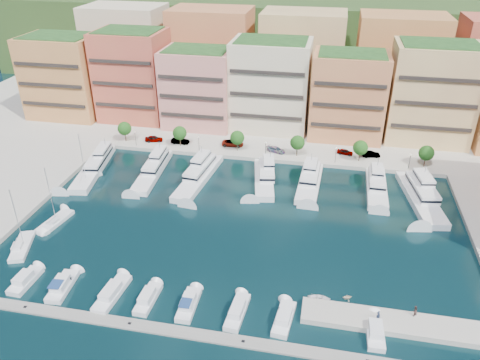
{
  "coord_description": "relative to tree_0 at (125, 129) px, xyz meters",
  "views": [
    {
      "loc": [
        15.23,
        -78.38,
        54.82
      ],
      "look_at": [
        -2.24,
        8.54,
        6.0
      ],
      "focal_mm": 35.0,
      "sensor_mm": 36.0,
      "label": 1
    }
  ],
  "objects": [
    {
      "name": "finger_pier",
      "position": [
        70.0,
        -55.5,
        -4.74
      ],
      "size": [
        32.0,
        5.0,
        2.0
      ],
      "primitive_type": "cube",
      "color": "#9E998E",
      "rests_on": "ground"
    },
    {
      "name": "sailboat_2",
      "position": [
        -0.4,
        -23.35,
        -4.42
      ],
      "size": [
        4.79,
        8.14,
        13.2
      ],
      "color": "white",
      "rests_on": "ground"
    },
    {
      "name": "yacht_5",
      "position": [
        67.76,
        -12.77,
        -3.53
      ],
      "size": [
        4.61,
        18.09,
        7.3
      ],
      "color": "white",
      "rests_on": "ground"
    },
    {
      "name": "apartment_1",
      "position": [
        -4.0,
        18.49,
        9.57
      ],
      "size": [
        20.0,
        16.5,
        26.8
      ],
      "color": "#B85B3D",
      "rests_on": "north_quay"
    },
    {
      "name": "apartment_2",
      "position": [
        17.0,
        16.49,
        7.57
      ],
      "size": [
        20.0,
        15.5,
        22.8
      ],
      "color": "tan",
      "rests_on": "north_quay"
    },
    {
      "name": "lamppost_1",
      "position": [
        22.0,
        -2.3,
        -0.92
      ],
      "size": [
        0.3,
        0.3,
        4.2
      ],
      "color": "black",
      "rests_on": "north_quay"
    },
    {
      "name": "tree_1",
      "position": [
        16.0,
        0.0,
        0.0
      ],
      "size": [
        3.8,
        3.8,
        5.65
      ],
      "color": "#473323",
      "rests_on": "north_quay"
    },
    {
      "name": "cruiser_5",
      "position": [
        43.97,
        -58.09,
        -4.2
      ],
      "size": [
        2.97,
        8.2,
        2.55
      ],
      "color": "silver",
      "rests_on": "ground"
    },
    {
      "name": "tender_1",
      "position": [
        61.17,
        -51.0,
        -4.32
      ],
      "size": [
        1.97,
        1.83,
        0.85
      ],
      "primitive_type": "imported",
      "rotation": [
        0.0,
        0.0,
        1.89
      ],
      "color": "beige",
      "rests_on": "ground"
    },
    {
      "name": "sailboat_0",
      "position": [
        -0.06,
        -49.23,
        -4.43
      ],
      "size": [
        5.78,
        9.75,
        13.2
      ],
      "color": "white",
      "rests_on": "ground"
    },
    {
      "name": "lamppost_3",
      "position": [
        58.0,
        -2.3,
        -0.92
      ],
      "size": [
        0.3,
        0.3,
        4.2
      ],
      "color": "black",
      "rests_on": "north_quay"
    },
    {
      "name": "hillside",
      "position": [
        40.0,
        76.5,
        -4.74
      ],
      "size": [
        240.0,
        40.0,
        58.0
      ],
      "primitive_type": "cube",
      "color": "#233917",
      "rests_on": "ground"
    },
    {
      "name": "tree_3",
      "position": [
        48.0,
        0.0,
        0.0
      ],
      "size": [
        3.8,
        3.8,
        5.65
      ],
      "color": "#473323",
      "rests_on": "north_quay"
    },
    {
      "name": "cruiser_4",
      "position": [
        35.9,
        -58.1,
        -4.17
      ],
      "size": [
        2.66,
        7.55,
        2.66
      ],
      "color": "silver",
      "rests_on": "ground"
    },
    {
      "name": "car_3",
      "position": [
        42.36,
        1.03,
        -3.02
      ],
      "size": [
        5.4,
        3.57,
        1.45
      ],
      "primitive_type": "imported",
      "rotation": [
        0.0,
        0.0,
        1.24
      ],
      "color": "gray",
      "rests_on": "north_quay"
    },
    {
      "name": "car_2",
      "position": [
        30.17,
        2.69,
        -2.92
      ],
      "size": [
        6.05,
        3.0,
        1.65
      ],
      "primitive_type": "imported",
      "rotation": [
        0.0,
        0.0,
        1.61
      ],
      "color": "gray",
      "rests_on": "north_quay"
    },
    {
      "name": "cruiser_3",
      "position": [
        28.94,
        -58.08,
        -4.2
      ],
      "size": [
        2.6,
        7.42,
        2.55
      ],
      "color": "silver",
      "rests_on": "ground"
    },
    {
      "name": "car_0",
      "position": [
        7.84,
        1.28,
        -2.91
      ],
      "size": [
        5.21,
        3.01,
        1.67
      ],
      "primitive_type": "imported",
      "rotation": [
        0.0,
        0.0,
        1.8
      ],
      "color": "gray",
      "rests_on": "north_quay"
    },
    {
      "name": "yacht_2",
      "position": [
        25.75,
        -15.34,
        -3.53
      ],
      "size": [
        6.91,
        24.0,
        7.3
      ],
      "color": "white",
      "rests_on": "ground"
    },
    {
      "name": "yacht_3",
      "position": [
        41.42,
        -13.26,
        -3.53
      ],
      "size": [
        7.61,
        19.57,
        7.3
      ],
      "color": "white",
      "rests_on": "ground"
    },
    {
      "name": "cruiser_2",
      "position": [
        22.58,
        -58.1,
        -4.2
      ],
      "size": [
        3.41,
        9.34,
        2.55
      ],
      "color": "silver",
      "rests_on": "ground"
    },
    {
      "name": "lamppost_4",
      "position": [
        76.0,
        -2.3,
        -0.92
      ],
      "size": [
        0.3,
        0.3,
        4.2
      ],
      "color": "black",
      "rests_on": "north_quay"
    },
    {
      "name": "backblock_1",
      "position": [
        15.0,
        40.5,
        11.26
      ],
      "size": [
        26.0,
        18.0,
        30.0
      ],
      "primitive_type": "cube",
      "color": "#CA834C",
      "rests_on": "north_quay"
    },
    {
      "name": "car_4",
      "position": [
        60.48,
        3.32,
        -3.02
      ],
      "size": [
        4.5,
        2.61,
        1.44
      ],
      "primitive_type": "imported",
      "rotation": [
        0.0,
        0.0,
        1.34
      ],
      "color": "gray",
      "rests_on": "north_quay"
    },
    {
      "name": "tree_4",
      "position": [
        64.0,
        0.0,
        0.0
      ],
      "size": [
        3.8,
        3.8,
        5.65
      ],
      "color": "#473323",
      "rests_on": "north_quay"
    },
    {
      "name": "person_0",
      "position": [
        65.69,
        -55.8,
        -2.86
      ],
      "size": [
        0.76,
        0.75,
        1.77
      ],
      "primitive_type": "imported",
      "rotation": [
        0.0,
        0.0,
        2.41
      ],
      "color": "#293552",
      "rests_on": "finger_pier"
    },
    {
      "name": "tree_0",
      "position": [
        0.0,
        0.0,
        0.0
      ],
      "size": [
        3.8,
        3.8,
        5.65
      ],
      "color": "#473323",
      "rests_on": "north_quay"
    },
    {
      "name": "lamppost_0",
      "position": [
        4.0,
        -2.3,
        -0.92
      ],
      "size": [
        0.3,
        0.3,
        4.2
      ],
      "color": "black",
      "rests_on": "north_quay"
    },
    {
      "name": "south_pontoon",
      "position": [
        37.0,
        -63.5,
        -4.74
      ],
      "size": [
        72.0,
        2.2,
        0.35
      ],
      "primitive_type": "cube",
      "color": "gray",
      "rests_on": "ground"
    },
    {
      "name": "ground",
      "position": [
        40.0,
        -33.5,
        -4.74
      ],
      "size": [
        400.0,
        400.0,
        0.0
      ],
      "primitive_type": "plane",
      "color": "black",
      "rests_on": "ground"
    },
    {
      "name": "cruiser_0",
      "position": [
        6.49,
        -58.08,
        -4.2
      ],
      "size": [
        2.91,
        7.14,
        2.55
      ],
      "color": "silver",
      "rests_on": "ground"
    },
    {
      "name": "lamppost_2",
      "position": [
        40.0,
        -2.3,
        -0.92
      ],
      "size": [
        0.3,
        0.3,
        4.2
      ],
      "color": "black",
      "rests_on": "north_quay"
    },
    {
      "name": "apartment_3",
      "position": [
        38.0,
        18.49,
        9.07
      ],
      "size": [
        22.0,
        16.5,
        25.8
      ],
      "color": "beige",
      "rests_on": "north_quay"
    },
    {
      "name": "yacht_0",
      "position": [
        -1.48,
        -15.73,
        -3.53
      ],
      "size": [
        8.32,
        24.91,
        7.3
      ],
      "color": "white",
      "rests_on": "ground"
    },
    {
      "name": "apartment_5",
      "position": [
        82.0,
        18.49,
        9.57
      ],
      "size": [
        22.0,
        16.5,
        26.8
      ],
      "color": "#E4C378",
      "rests_on": "north_quay"
    },
    {
      "name": "apartment_0",
      "position": [
        -26.0,
        16.49,
        8.57
      ],
      "size": [
        22.0,
        16.5,
        24.8
      ],
      "color": "#C98249",
      "rests_on": "north_quay"
    },
    {
      "name": "north_quay",
      "position": [
        40.0,
        28.5,
        -4.74
      ],
      "size": [
        220.0,
        64.0,
        2.0
      ],
      "primitive_type": "cube",
      "color": "#9E998E",
      "rests_on": "ground"
    },
    {
      "name": "yacht_1",
      "position": [
        13.72,
        -14.77,
        -3.65
      ],
      "size": [
        5.7,
        22.52,
        7.3
      ],
      "color": "white",
      "rests_on": "ground"
    },
    {
      "name": "yacht_4",
      "position": [
        52.36,
        -13.24,
        -3.65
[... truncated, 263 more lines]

